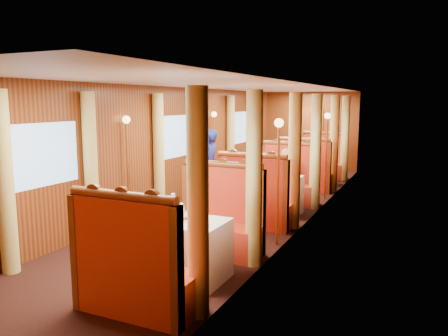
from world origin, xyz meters
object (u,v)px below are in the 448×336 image
Objects in this scene: banquette_mid_fwd at (255,204)px; rose_vase_mid at (272,167)px; banquette_mid_aft at (288,184)px; fruit_plate at (199,223)px; banquette_far_fwd at (305,174)px; banquette_near_fwd at (134,275)px; banquette_near_aft at (219,225)px; teapot_left at (168,215)px; rose_vase_far at (316,150)px; table_near at (184,249)px; banquette_far_aft at (323,163)px; tea_tray at (173,219)px; teapot_back at (181,212)px; passenger at (285,171)px; table_mid at (273,195)px; teapot_right at (177,217)px; steward at (209,167)px; table_far at (315,170)px.

rose_vase_mid is at bearing 91.24° from banquette_mid_fwd.
banquette_mid_aft reaches higher than fruit_plate.
banquette_far_fwd is at bearing 90.00° from banquette_mid_fwd.
banquette_near_fwd and banquette_near_aft have the same top height.
teapot_left is 0.42× the size of rose_vase_far.
banquette_near_fwd is at bearing -90.00° from table_near.
banquette_far_fwd is 1.00× the size of banquette_far_aft.
teapot_back is at bearing 72.51° from tea_tray.
rose_vase_mid is at bearing -91.60° from passenger.
banquette_mid_fwd reaches higher than table_mid.
teapot_right is at bearing -90.35° from passenger.
banquette_far_aft is 8.13m from teapot_right.
banquette_mid_aft is 1.76m from steward.
tea_tray is 0.15m from teapot_back.
banquette_mid_fwd is at bearing 87.08° from teapot_right.
teapot_back is (-0.07, -6.91, 0.45)m from table_far.
rose_vase_far is 0.22× the size of steward.
banquette_mid_fwd and banquette_far_aft have the same top height.
banquette_mid_fwd is at bearing -90.00° from table_mid.
steward reaches higher than banquette_mid_fwd.
teapot_left is at bearing -98.46° from banquette_near_aft.
banquette_mid_fwd reaches higher than rose_vase_mid.
teapot_back is (-0.07, -3.41, 0.45)m from table_mid.
passenger is at bearing 90.00° from table_mid.
tea_tray is (-0.12, -8.06, 0.33)m from banquette_far_aft.
rose_vase_mid is (-0.02, -3.52, 0.55)m from table_far.
banquette_mid_fwd reaches higher than teapot_right.
table_near is 6.64× the size of teapot_right.
banquette_mid_fwd is 6.48× the size of fruit_plate.
table_far is at bearing 90.00° from table_mid.
banquette_far_fwd reaches higher than rose_vase_far.
table_near is 5.92× the size of teapot_back.
rose_vase_far is 2.75m from passenger.
teapot_right is at bearing -90.19° from banquette_far_aft.
tea_tray is at bearing -91.54° from passenger.
teapot_back is (0.09, 0.17, 0.01)m from teapot_left.
table_near is at bearing -90.00° from banquette_mid_fwd.
banquette_near_aft is at bearing 83.78° from tea_tray.
banquette_near_aft is 1.19m from teapot_right.
teapot_left reaches higher than tea_tray.
banquette_far_fwd is at bearing 90.00° from banquette_near_fwd.
steward is (-1.81, 3.83, 0.04)m from fruit_plate.
teapot_left is (-0.05, -0.03, 0.05)m from tea_tray.
passenger is at bearing 93.62° from fruit_plate.
banquette_near_fwd is 5.53m from banquette_mid_aft.
passenger is at bearing -90.27° from rose_vase_far.
teapot_right is 0.77× the size of fruit_plate.
teapot_right is at bearing -90.25° from banquette_far_fwd.
banquette_near_fwd is at bearing -90.00° from banquette_far_fwd.
banquette_mid_aft is at bearing 121.35° from steward.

